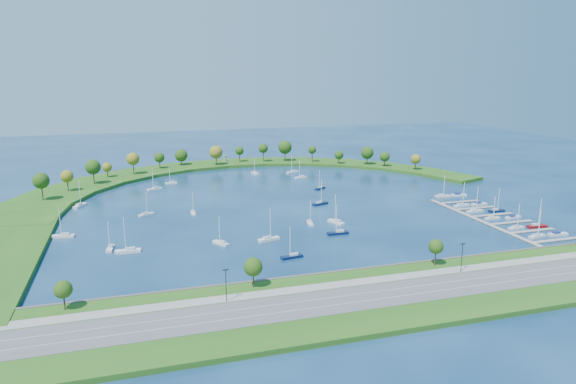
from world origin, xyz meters
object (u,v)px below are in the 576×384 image
object	(u,v)px
moored_boat_1	(221,242)
moored_boat_7	(336,221)
docked_boat_10	(442,195)
harbor_tower	(225,159)
moored_boat_12	(128,250)
docked_boat_5	(513,217)
docked_boat_0	(537,236)
docked_boat_2	(516,227)
moored_boat_14	(320,203)
moored_boat_4	(269,238)
moored_boat_6	(310,222)
moored_boat_10	(320,188)
docked_boat_6	(475,210)
dock_system	(493,219)
moored_boat_8	(171,182)
docked_boat_11	(458,195)
moored_boat_2	(292,256)
moored_boat_9	(193,212)
docked_boat_8	(462,205)
moored_boat_15	(338,232)
moored_boat_16	(293,172)
docked_boat_9	(479,204)
moored_boat_18	(155,188)
docked_boat_7	(496,210)
moored_boat_11	(63,235)
moored_boat_17	(110,248)
moored_boat_13	(146,214)
docked_boat_1	(558,234)
moored_boat_3	(80,205)
docked_boat_3	(537,225)
moored_boat_5	(301,177)
docked_boat_4	(492,217)

from	to	relation	value
moored_boat_1	moored_boat_7	size ratio (longest dim) A/B	0.87
docked_boat_10	harbor_tower	bearing A→B (deg)	134.93
moored_boat_12	docked_boat_5	distance (m)	173.89
docked_boat_0	docked_boat_2	xyz separation A→B (m)	(0.01, 12.43, -0.02)
moored_boat_14	moored_boat_4	bearing A→B (deg)	-148.98
moored_boat_6	docked_boat_5	world-z (taller)	moored_boat_6
moored_boat_10	docked_boat_6	xyz separation A→B (m)	(55.41, -69.76, 0.03)
dock_system	moored_boat_7	distance (m)	74.08
moored_boat_8	docked_boat_11	distance (m)	169.71
moored_boat_2	moored_boat_9	bearing A→B (deg)	-77.16
docked_boat_6	docked_boat_8	size ratio (longest dim) A/B	1.00
moored_boat_15	moored_boat_16	bearing A→B (deg)	-98.06
moored_boat_14	docked_boat_9	bearing A→B (deg)	-36.70
moored_boat_18	docked_boat_9	world-z (taller)	moored_boat_18
harbor_tower	docked_boat_7	world-z (taller)	docked_boat_7
moored_boat_14	moored_boat_11	bearing A→B (deg)	169.96
moored_boat_1	docked_boat_10	size ratio (longest dim) A/B	0.98
harbor_tower	moored_boat_16	bearing A→B (deg)	-50.36
moored_boat_17	docked_boat_9	xyz separation A→B (m)	(180.56, 16.76, -0.26)
moored_boat_1	moored_boat_4	world-z (taller)	moored_boat_4
moored_boat_8	moored_boat_15	size ratio (longest dim) A/B	0.80
moored_boat_7	docked_boat_11	distance (m)	89.94
moored_boat_14	docked_boat_9	distance (m)	82.21
moored_boat_13	docked_boat_1	xyz separation A→B (m)	(165.60, -82.06, -0.24)
moored_boat_2	moored_boat_8	world-z (taller)	moored_boat_2
moored_boat_3	moored_boat_4	distance (m)	112.39
moored_boat_10	moored_boat_12	distance (m)	134.95
moored_boat_14	docked_boat_6	size ratio (longest dim) A/B	1.03
harbor_tower	moored_boat_7	world-z (taller)	moored_boat_7
moored_boat_15	moored_boat_13	bearing A→B (deg)	-33.88
moored_boat_11	docked_boat_10	size ratio (longest dim) A/B	1.10
docked_boat_3	dock_system	bearing A→B (deg)	129.71
moored_boat_10	docked_boat_7	bearing A→B (deg)	98.31
moored_boat_15	moored_boat_5	bearing A→B (deg)	-99.35
docked_boat_3	docked_boat_8	xyz separation A→B (m)	(-10.49, 40.64, -0.01)
moored_boat_7	docked_boat_2	xyz separation A→B (m)	(72.55, -30.81, -0.07)
moored_boat_10	moored_boat_17	distance (m)	137.35
moored_boat_11	docked_boat_9	bearing A→B (deg)	-171.37
moored_boat_14	moored_boat_18	distance (m)	100.49
harbor_tower	docked_boat_4	bearing A→B (deg)	-62.34
moored_boat_7	docked_boat_6	distance (m)	72.55
moored_boat_3	moored_boat_18	world-z (taller)	moored_boat_3
moored_boat_8	docked_boat_1	size ratio (longest dim) A/B	1.22
moored_boat_15	docked_boat_9	bearing A→B (deg)	-163.61
docked_boat_7	docked_boat_5	bearing A→B (deg)	-85.71
moored_boat_17	docked_boat_8	xyz separation A→B (m)	(170.10, 16.83, 0.03)
docked_boat_9	moored_boat_7	bearing A→B (deg)	-174.86
dock_system	moored_boat_14	bearing A→B (deg)	143.73
moored_boat_5	moored_boat_10	distance (m)	33.40
docked_boat_1	docked_boat_6	world-z (taller)	docked_boat_6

